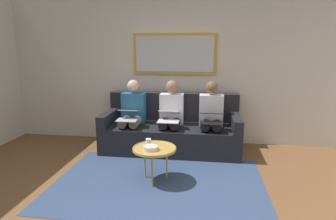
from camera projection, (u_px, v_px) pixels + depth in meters
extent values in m
cube|color=beige|center=(175.00, 68.00, 4.95)|extent=(6.00, 0.12, 2.60)
cube|color=#33476B|center=(159.00, 183.00, 3.54)|extent=(2.60, 1.80, 0.01)
cube|color=black|center=(171.00, 137.00, 4.65)|extent=(2.20, 0.90, 0.42)
cube|color=black|center=(174.00, 106.00, 4.90)|extent=(2.20, 0.20, 0.48)
cube|color=black|center=(236.00, 121.00, 4.45)|extent=(0.14, 0.90, 0.20)
cube|color=black|center=(110.00, 117.00, 4.73)|extent=(0.14, 0.90, 0.20)
cube|color=#B7892D|center=(175.00, 54.00, 4.81)|extent=(1.42, 0.04, 0.69)
cube|color=#B2B7BC|center=(174.00, 54.00, 4.79)|extent=(1.32, 0.01, 0.59)
cylinder|color=tan|center=(154.00, 149.00, 3.50)|extent=(0.55, 0.55, 0.03)
torus|color=tan|center=(154.00, 148.00, 3.50)|extent=(0.55, 0.55, 0.02)
cylinder|color=#B28E42|center=(152.00, 171.00, 3.39)|extent=(0.02, 0.02, 0.42)
cylinder|color=#B28E42|center=(167.00, 164.00, 3.61)|extent=(0.02, 0.02, 0.42)
cylinder|color=#B28E42|center=(145.00, 162.00, 3.65)|extent=(0.02, 0.02, 0.42)
cylinder|color=silver|center=(148.00, 142.00, 3.58)|extent=(0.07, 0.07, 0.09)
cylinder|color=beige|center=(151.00, 148.00, 3.43)|extent=(0.18, 0.18, 0.05)
cube|color=silver|center=(211.00, 110.00, 4.57)|extent=(0.38, 0.22, 0.50)
sphere|color=brown|center=(212.00, 87.00, 4.49)|extent=(0.20, 0.20, 0.20)
cylinder|color=#232328|center=(217.00, 124.00, 4.39)|extent=(0.14, 0.42, 0.14)
cylinder|color=#232328|center=(205.00, 124.00, 4.41)|extent=(0.14, 0.42, 0.14)
cylinder|color=#232328|center=(216.00, 146.00, 4.25)|extent=(0.11, 0.11, 0.42)
cylinder|color=#232328|center=(204.00, 146.00, 4.27)|extent=(0.11, 0.11, 0.42)
cube|color=black|center=(211.00, 123.00, 4.18)|extent=(0.33, 0.22, 0.01)
cube|color=black|center=(211.00, 114.00, 4.29)|extent=(0.33, 0.21, 0.06)
cube|color=#A5C6EA|center=(211.00, 113.00, 4.28)|extent=(0.30, 0.19, 0.05)
cube|color=silver|center=(172.00, 109.00, 4.65)|extent=(0.38, 0.22, 0.50)
sphere|color=#997051|center=(172.00, 87.00, 4.57)|extent=(0.20, 0.20, 0.20)
cylinder|color=#232328|center=(176.00, 123.00, 4.48)|extent=(0.14, 0.42, 0.14)
cylinder|color=#232328|center=(164.00, 123.00, 4.50)|extent=(0.14, 0.42, 0.14)
cylinder|color=#232328|center=(174.00, 144.00, 4.33)|extent=(0.11, 0.11, 0.42)
cylinder|color=#232328|center=(162.00, 144.00, 4.36)|extent=(0.11, 0.11, 0.42)
cube|color=white|center=(168.00, 121.00, 4.27)|extent=(0.32, 0.22, 0.01)
cube|color=white|center=(170.00, 112.00, 4.39)|extent=(0.32, 0.21, 0.10)
cube|color=#A5C6EA|center=(170.00, 112.00, 4.39)|extent=(0.29, 0.18, 0.08)
cube|color=#235B84|center=(134.00, 108.00, 4.74)|extent=(0.38, 0.22, 0.50)
sphere|color=beige|center=(133.00, 86.00, 4.66)|extent=(0.20, 0.20, 0.20)
cylinder|color=gray|center=(136.00, 122.00, 4.56)|extent=(0.14, 0.42, 0.14)
cylinder|color=gray|center=(125.00, 121.00, 4.59)|extent=(0.14, 0.42, 0.14)
cylinder|color=gray|center=(133.00, 142.00, 4.42)|extent=(0.11, 0.11, 0.42)
cylinder|color=gray|center=(122.00, 142.00, 4.44)|extent=(0.11, 0.11, 0.42)
cube|color=silver|center=(127.00, 120.00, 4.35)|extent=(0.32, 0.23, 0.01)
cube|color=silver|center=(129.00, 110.00, 4.47)|extent=(0.32, 0.23, 0.06)
cube|color=#A5C6EA|center=(129.00, 110.00, 4.46)|extent=(0.29, 0.20, 0.05)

